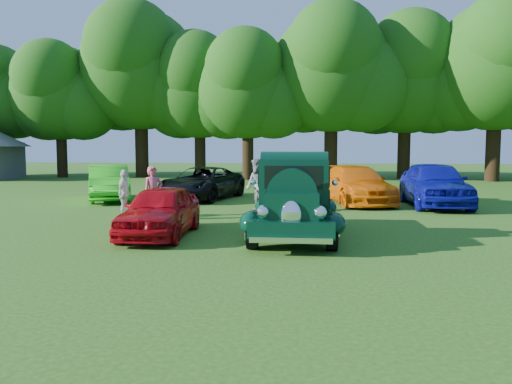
# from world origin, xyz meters

# --- Properties ---
(ground) EXTENTS (120.00, 120.00, 0.00)m
(ground) POSITION_xyz_m (0.00, 0.00, 0.00)
(ground) COLOR #234D12
(ground) RESTS_ON ground
(hero_pickup) EXTENTS (2.31, 4.97, 1.94)m
(hero_pickup) POSITION_xyz_m (0.34, 0.69, 0.84)
(hero_pickup) COLOR black
(hero_pickup) RESTS_ON ground
(red_convertible) EXTENTS (1.61, 3.81, 1.29)m
(red_convertible) POSITION_xyz_m (-3.02, 0.39, 0.64)
(red_convertible) COLOR #9E060D
(red_convertible) RESTS_ON ground
(back_car_lime) EXTENTS (3.24, 4.75, 1.48)m
(back_car_lime) POSITION_xyz_m (-7.70, 8.51, 0.74)
(back_car_lime) COLOR green
(back_car_lime) RESTS_ON ground
(back_car_black) EXTENTS (3.38, 5.42, 1.40)m
(back_car_black) POSITION_xyz_m (-3.85, 9.30, 0.70)
(back_car_black) COLOR black
(back_car_black) RESTS_ON ground
(back_car_orange) EXTENTS (3.19, 5.48, 1.49)m
(back_car_orange) POSITION_xyz_m (2.57, 8.49, 0.75)
(back_car_orange) COLOR orange
(back_car_orange) RESTS_ON ground
(back_car_blue) EXTENTS (2.07, 5.07, 1.72)m
(back_car_blue) POSITION_xyz_m (5.44, 7.69, 0.86)
(back_car_blue) COLOR #0C0F8C
(back_car_blue) RESTS_ON ground
(spectator_pink) EXTENTS (0.72, 0.68, 1.66)m
(spectator_pink) POSITION_xyz_m (-4.06, 3.12, 0.83)
(spectator_pink) COLOR #BE4E5C
(spectator_pink) RESTS_ON ground
(spectator_grey) EXTENTS (1.10, 1.14, 1.86)m
(spectator_grey) POSITION_xyz_m (-1.06, 5.27, 0.93)
(spectator_grey) COLOR gray
(spectator_grey) RESTS_ON ground
(spectator_white) EXTENTS (0.42, 0.92, 1.53)m
(spectator_white) POSITION_xyz_m (-5.14, 3.52, 0.77)
(spectator_white) COLOR silver
(spectator_white) RESTS_ON ground
(tree_line) EXTENTS (63.12, 10.83, 12.44)m
(tree_line) POSITION_xyz_m (2.04, 23.98, 7.08)
(tree_line) COLOR black
(tree_line) RESTS_ON ground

